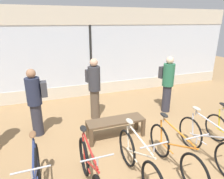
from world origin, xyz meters
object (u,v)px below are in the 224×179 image
(display_bench, at_px, (116,123))
(bicycle_center_right, at_px, (174,153))
(bicycle_left, at_px, (90,173))
(customer_by_window, at_px, (35,101))
(customer_mid_floor, at_px, (94,87))
(bicycle_center_left, at_px, (138,162))
(bicycle_right, at_px, (208,144))
(customer_near_rack, at_px, (167,83))

(display_bench, bearing_deg, bicycle_center_right, -67.17)
(bicycle_left, xyz_separation_m, customer_by_window, (-0.78, 2.22, 0.53))
(bicycle_center_right, xyz_separation_m, customer_mid_floor, (-0.81, 2.67, 0.57))
(bicycle_center_left, bearing_deg, display_bench, 84.58)
(bicycle_right, xyz_separation_m, display_bench, (-1.41, 1.46, -0.02))
(bicycle_left, relative_size, bicycle_center_left, 1.00)
(bicycle_left, height_order, bicycle_center_right, same)
(bicycle_left, relative_size, customer_by_window, 1.01)
(customer_near_rack, bearing_deg, bicycle_center_right, -121.07)
(display_bench, relative_size, customer_mid_floor, 0.79)
(bicycle_left, bearing_deg, bicycle_center_left, -2.14)
(bicycle_center_right, distance_m, customer_near_rack, 2.81)
(bicycle_center_left, distance_m, display_bench, 1.47)
(display_bench, relative_size, customer_near_rack, 0.80)
(display_bench, bearing_deg, customer_near_rack, 23.74)
(bicycle_center_left, relative_size, bicycle_right, 0.96)
(bicycle_left, distance_m, bicycle_right, 2.40)
(customer_near_rack, height_order, customer_by_window, customer_near_rack)
(bicycle_left, distance_m, customer_by_window, 2.41)
(bicycle_right, height_order, customer_by_window, customer_by_window)
(bicycle_center_right, bearing_deg, display_bench, 112.83)
(bicycle_center_right, relative_size, customer_near_rack, 0.99)
(bicycle_center_left, xyz_separation_m, display_bench, (0.14, 1.46, -0.01))
(bicycle_center_right, height_order, customer_mid_floor, customer_mid_floor)
(bicycle_left, relative_size, display_bench, 1.23)
(bicycle_center_left, distance_m, bicycle_center_right, 0.75)
(bicycle_left, xyz_separation_m, display_bench, (0.98, 1.43, 0.00))
(customer_near_rack, bearing_deg, customer_by_window, -178.34)
(bicycle_left, bearing_deg, customer_by_window, 109.43)
(bicycle_left, relative_size, customer_near_rack, 0.99)
(display_bench, height_order, customer_by_window, customer_by_window)
(bicycle_center_left, xyz_separation_m, customer_mid_floor, (-0.06, 2.67, 0.56))
(bicycle_right, bearing_deg, customer_mid_floor, 121.16)
(customer_near_rack, relative_size, customer_mid_floor, 0.98)
(bicycle_center_left, xyz_separation_m, customer_near_rack, (2.17, 2.36, 0.54))
(display_bench, bearing_deg, customer_by_window, 156.05)
(customer_mid_floor, bearing_deg, display_bench, -80.68)
(customer_mid_floor, bearing_deg, bicycle_center_left, -88.74)
(customer_near_rack, bearing_deg, bicycle_left, -142.40)
(bicycle_center_right, xyz_separation_m, customer_near_rack, (1.42, 2.36, 0.55))
(customer_by_window, bearing_deg, bicycle_center_left, -54.08)
(customer_mid_floor, bearing_deg, bicycle_left, -106.63)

